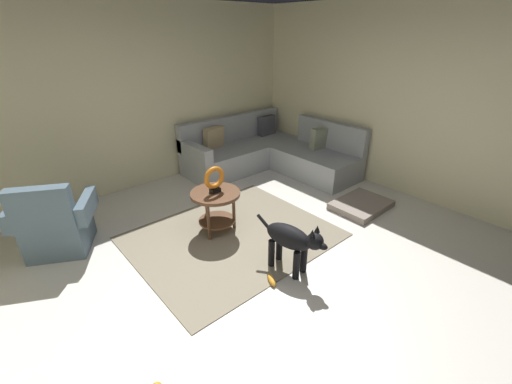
# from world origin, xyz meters

# --- Properties ---
(ground_plane) EXTENTS (6.00, 6.00, 0.10)m
(ground_plane) POSITION_xyz_m (0.00, 0.00, -0.05)
(ground_plane) COLOR silver
(wall_back) EXTENTS (6.00, 0.12, 2.70)m
(wall_back) POSITION_xyz_m (0.00, 2.94, 1.35)
(wall_back) COLOR beige
(wall_back) RESTS_ON ground_plane
(wall_right) EXTENTS (0.12, 6.00, 2.70)m
(wall_right) POSITION_xyz_m (2.94, 0.00, 1.35)
(wall_right) COLOR beige
(wall_right) RESTS_ON ground_plane
(area_rug) EXTENTS (2.30, 1.90, 0.01)m
(area_rug) POSITION_xyz_m (0.15, 0.70, 0.01)
(area_rug) COLOR gray
(area_rug) RESTS_ON ground_plane
(sectional_couch) EXTENTS (2.20, 2.25, 0.88)m
(sectional_couch) POSITION_xyz_m (1.99, 2.01, 0.29)
(sectional_couch) COLOR #9EA3A8
(sectional_couch) RESTS_ON ground_plane
(armchair) EXTENTS (0.99, 0.91, 0.88)m
(armchair) POSITION_xyz_m (-1.49, 1.77, 0.32)
(armchair) COLOR #4C6070
(armchair) RESTS_ON ground_plane
(side_table) EXTENTS (0.60, 0.60, 0.54)m
(side_table) POSITION_xyz_m (0.09, 0.93, 0.42)
(side_table) COLOR brown
(side_table) RESTS_ON ground_plane
(torus_sculpture) EXTENTS (0.28, 0.08, 0.33)m
(torus_sculpture) POSITION_xyz_m (0.09, 0.93, 0.71)
(torus_sculpture) COLOR black
(torus_sculpture) RESTS_ON side_table
(dog_bed_mat) EXTENTS (0.80, 0.60, 0.09)m
(dog_bed_mat) POSITION_xyz_m (1.98, 0.08, 0.04)
(dog_bed_mat) COLOR gray
(dog_bed_mat) RESTS_ON ground_plane
(dog) EXTENTS (0.30, 0.84, 0.63)m
(dog) POSITION_xyz_m (0.23, -0.20, 0.38)
(dog) COLOR black
(dog) RESTS_ON ground_plane
(dog_toy_bone) EXTENTS (0.13, 0.19, 0.06)m
(dog_toy_bone) POSITION_xyz_m (-0.05, -0.21, 0.03)
(dog_toy_bone) COLOR orange
(dog_toy_bone) RESTS_ON ground_plane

